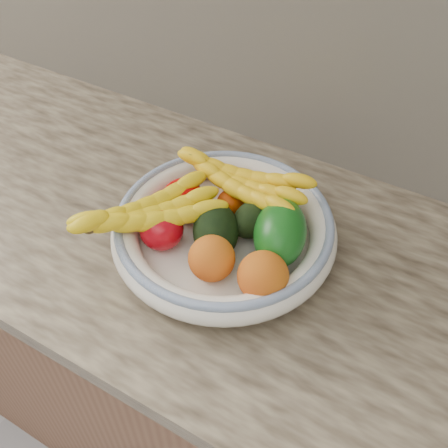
% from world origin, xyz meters
% --- Properties ---
extents(kitchen_counter, '(2.44, 0.66, 1.40)m').
position_xyz_m(kitchen_counter, '(0.00, 1.69, 0.46)').
color(kitchen_counter, brown).
rests_on(kitchen_counter, ground).
extents(fruit_bowl, '(0.39, 0.39, 0.08)m').
position_xyz_m(fruit_bowl, '(0.00, 1.66, 0.95)').
color(fruit_bowl, white).
rests_on(fruit_bowl, kitchen_counter).
extents(clementine_back_left, '(0.05, 0.05, 0.04)m').
position_xyz_m(clementine_back_left, '(-0.04, 1.77, 0.95)').
color(clementine_back_left, '#F46605').
rests_on(clementine_back_left, fruit_bowl).
extents(clementine_back_right, '(0.05, 0.05, 0.04)m').
position_xyz_m(clementine_back_right, '(0.02, 1.77, 0.95)').
color(clementine_back_right, '#E25C04').
rests_on(clementine_back_right, fruit_bowl).
extents(clementine_back_mid, '(0.06, 0.06, 0.05)m').
position_xyz_m(clementine_back_mid, '(-0.02, 1.72, 0.95)').
color(clementine_back_mid, '#E34E04').
rests_on(clementine_back_mid, fruit_bowl).
extents(tomato_left, '(0.10, 0.10, 0.07)m').
position_xyz_m(tomato_left, '(-0.10, 1.68, 0.96)').
color(tomato_left, '#B00201').
rests_on(tomato_left, fruit_bowl).
extents(tomato_near_left, '(0.09, 0.09, 0.07)m').
position_xyz_m(tomato_near_left, '(-0.08, 1.59, 0.96)').
color(tomato_near_left, '#B00713').
rests_on(tomato_near_left, fruit_bowl).
extents(avocado_center, '(0.13, 0.14, 0.08)m').
position_xyz_m(avocado_center, '(-0.00, 1.64, 0.96)').
color(avocado_center, black).
rests_on(avocado_center, fruit_bowl).
extents(avocado_right, '(0.09, 0.11, 0.06)m').
position_xyz_m(avocado_right, '(0.04, 1.70, 0.96)').
color(avocado_right, black).
rests_on(avocado_right, fruit_bowl).
extents(green_mango, '(0.15, 0.16, 0.12)m').
position_xyz_m(green_mango, '(0.10, 1.68, 0.98)').
color(green_mango, '#0E4E11').
rests_on(green_mango, fruit_bowl).
extents(peach_front, '(0.08, 0.08, 0.08)m').
position_xyz_m(peach_front, '(0.02, 1.58, 0.97)').
color(peach_front, orange).
rests_on(peach_front, fruit_bowl).
extents(peach_right, '(0.10, 0.10, 0.08)m').
position_xyz_m(peach_right, '(0.11, 1.59, 0.97)').
color(peach_right, orange).
rests_on(peach_right, fruit_bowl).
extents(banana_bunch_back, '(0.27, 0.11, 0.08)m').
position_xyz_m(banana_bunch_back, '(-0.01, 1.74, 0.99)').
color(banana_bunch_back, yellow).
rests_on(banana_bunch_back, fruit_bowl).
extents(banana_bunch_front, '(0.25, 0.29, 0.08)m').
position_xyz_m(banana_bunch_front, '(-0.11, 1.59, 0.98)').
color(banana_bunch_front, yellow).
rests_on(banana_bunch_front, fruit_bowl).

